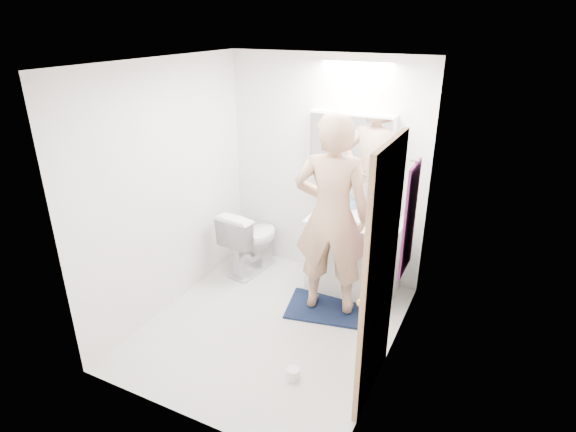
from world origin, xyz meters
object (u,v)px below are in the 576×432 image
Objects in this scene: vanity_cabinet at (354,257)px; toilet_paper_roll at (293,374)px; person at (332,216)px; soap_bottle_a at (331,200)px; medicine_cabinet at (351,147)px; toilet at (252,240)px; soap_bottle_b at (351,203)px; toothbrush_cup at (380,213)px.

toilet_paper_roll is at bearing -89.10° from vanity_cabinet.
person reaches higher than soap_bottle_a.
medicine_cabinet is 1.15× the size of toilet.
soap_bottle_a is at bearing 102.33° from toilet_paper_roll.
soap_bottle_a is (-0.17, -0.06, -0.58)m from medicine_cabinet.
vanity_cabinet is 1.17× the size of toilet.
soap_bottle_a reaches higher than toilet.
vanity_cabinet is at bearing -51.20° from medicine_cabinet.
toilet is 1.31m from person.
toilet is at bearing -164.36° from soap_bottle_b.
soap_bottle_b is (1.05, 0.30, 0.53)m from toilet.
soap_bottle_a is at bearing -79.58° from person.
toilet is 1.88m from toilet_paper_roll.
toilet is 3.78× the size of soap_bottle_a.
medicine_cabinet is at bearing 128.80° from vanity_cabinet.
toilet_paper_roll is (0.37, -1.67, -0.87)m from soap_bottle_a.
soap_bottle_a is at bearing -160.83° from medicine_cabinet.
soap_bottle_a is at bearing 156.28° from vanity_cabinet.
toothbrush_cup is (0.37, -0.05, -0.64)m from medicine_cabinet.
soap_bottle_a reaches higher than vanity_cabinet.
soap_bottle_a is (0.84, 0.27, 0.54)m from toilet.
vanity_cabinet is 0.54m from toothbrush_cup.
person reaches higher than soap_bottle_b.
medicine_cabinet is 4.58× the size of soap_bottle_b.
soap_bottle_a is (-0.34, 0.15, 0.53)m from vanity_cabinet.
medicine_cabinet is 0.59m from soap_bottle_b.
vanity_cabinet reaches higher than toilet.
person reaches higher than toilet_paper_roll.
toilet is at bearing -29.87° from person.
toilet_paper_roll is (0.19, -1.73, -1.45)m from medicine_cabinet.
toilet is 1.48m from toothbrush_cup.
toilet_paper_roll is (-0.17, -1.68, -0.81)m from toothbrush_cup.
vanity_cabinet is 1.56m from toilet_paper_roll.
toothbrush_cup reaches higher than vanity_cabinet.
medicine_cabinet reaches higher than toothbrush_cup.
toothbrush_cup is at bearing 39.13° from vanity_cabinet.
person is (1.09, -0.36, 0.64)m from toilet.
person reaches higher than medicine_cabinet.
soap_bottle_b reaches higher than toothbrush_cup.
toilet is at bearing -168.69° from toothbrush_cup.
vanity_cabinet is 0.46× the size of person.
toilet_paper_roll is (0.15, -1.70, -0.87)m from soap_bottle_b.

